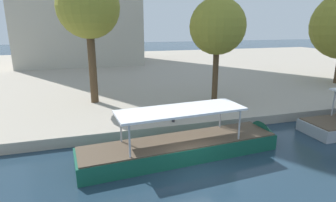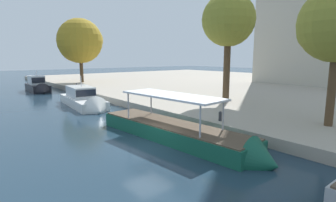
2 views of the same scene
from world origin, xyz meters
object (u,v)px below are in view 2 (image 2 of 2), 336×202
at_px(mooring_bollard_0, 77,85).
at_px(mooring_bollard_1, 220,116).
at_px(motor_yacht_1, 84,102).
at_px(tree_2, 228,20).
at_px(motor_yacht_0, 38,87).
at_px(tree_0, 335,24).
at_px(tour_boat_2, 181,136).
at_px(tree_4, 80,42).

height_order(mooring_bollard_0, mooring_bollard_1, mooring_bollard_1).
relative_size(motor_yacht_1, tree_2, 0.94).
height_order(motor_yacht_1, tree_2, tree_2).
distance_m(motor_yacht_1, mooring_bollard_1, 15.90).
bearing_deg(motor_yacht_0, tree_0, 15.09).
relative_size(motor_yacht_0, tree_0, 0.85).
bearing_deg(motor_yacht_0, tour_boat_2, 2.77).
distance_m(motor_yacht_1, tree_2, 17.18).
distance_m(mooring_bollard_0, tree_4, 11.28).
bearing_deg(tree_0, motor_yacht_1, -157.97).
relative_size(mooring_bollard_0, mooring_bollard_1, 0.97).
distance_m(motor_yacht_0, mooring_bollard_0, 6.31).
bearing_deg(motor_yacht_1, tree_4, 164.20).
xyz_separation_m(motor_yacht_1, tree_2, (10.14, 11.05, 8.38)).
relative_size(motor_yacht_0, tree_4, 0.68).
relative_size(tour_boat_2, tree_2, 1.22).
bearing_deg(motor_yacht_1, tour_boat_2, 5.45).
xyz_separation_m(mooring_bollard_0, mooring_bollard_1, (27.95, 0.01, 0.01)).
xyz_separation_m(motor_yacht_1, tree_4, (-20.47, 7.92, 7.47)).
xyz_separation_m(mooring_bollard_0, tree_0, (33.29, 4.52, 6.25)).
bearing_deg(mooring_bollard_1, tour_boat_2, -88.89).
xyz_separation_m(motor_yacht_1, tour_boat_2, (15.49, 0.02, -0.18)).
bearing_deg(tour_boat_2, mooring_bollard_1, 86.74).
bearing_deg(tour_boat_2, tree_2, 111.50).
relative_size(mooring_bollard_1, tree_4, 0.06).
xyz_separation_m(motor_yacht_0, tree_4, (-3.40, 8.42, 7.38)).
bearing_deg(mooring_bollard_1, mooring_bollard_0, -179.98).
xyz_separation_m(mooring_bollard_0, tree_2, (22.68, 7.17, 7.83)).
height_order(motor_yacht_0, motor_yacht_1, motor_yacht_0).
bearing_deg(tree_4, mooring_bollard_0, -27.04).
relative_size(tour_boat_2, mooring_bollard_0, 18.94).
bearing_deg(motor_yacht_1, motor_yacht_0, -172.98).
height_order(motor_yacht_1, tree_4, tree_4).
bearing_deg(motor_yacht_1, mooring_bollard_1, 19.51).
bearing_deg(motor_yacht_1, tree_0, 27.39).
relative_size(tree_0, tree_4, 0.80).
xyz_separation_m(motor_yacht_0, tree_0, (37.82, 8.89, 6.72)).
bearing_deg(tree_0, tour_boat_2, -122.16).
distance_m(tour_boat_2, tree_0, 12.11).
distance_m(motor_yacht_0, tree_4, 11.70).
bearing_deg(mooring_bollard_0, tree_0, 7.73).
xyz_separation_m(motor_yacht_1, mooring_bollard_0, (-12.54, 3.87, 0.55)).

